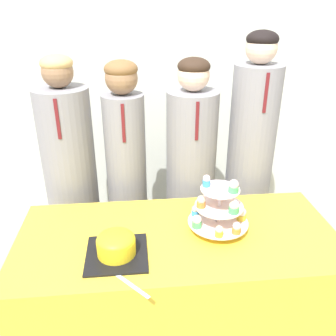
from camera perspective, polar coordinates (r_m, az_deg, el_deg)
name	(u,v)px	position (r m, az deg, el deg)	size (l,w,h in m)	color
wall_back	(157,66)	(2.71, -1.74, 16.04)	(9.00, 0.06, 2.70)	silver
table	(177,294)	(1.99, 1.49, -19.51)	(1.55, 0.69, 0.76)	yellow
round_cake	(116,245)	(1.61, -8.32, -12.12)	(0.27, 0.27, 0.12)	black
cake_knife	(118,275)	(1.54, -8.06, -16.69)	(0.20, 0.21, 0.01)	silver
cupcake_stand	(219,208)	(1.74, 8.23, -6.36)	(0.29, 0.29, 0.29)	silver
student_0	(73,189)	(2.31, -15.05, -3.21)	(0.32, 0.32, 1.53)	gray
student_1	(127,184)	(2.27, -6.56, -2.53)	(0.25, 0.25, 1.50)	gray
student_2	(190,184)	(2.30, 3.60, -2.61)	(0.31, 0.31, 1.50)	gray
student_3	(248,171)	(2.36, 12.76, -0.51)	(0.29, 0.29, 1.64)	gray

